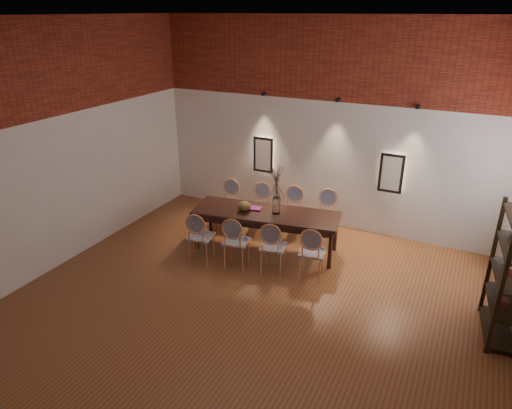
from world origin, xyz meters
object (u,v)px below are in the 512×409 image
at_px(chair_near_c, 273,246).
at_px(vase, 276,205).
at_px(bowl, 244,206).
at_px(shelving_rack, 509,276).
at_px(chair_near_d, 312,252).
at_px(chair_near_b, 236,241).
at_px(book, 254,208).
at_px(chair_far_c, 292,213).
at_px(dining_table, 266,231).
at_px(chair_near_a, 201,236).
at_px(chair_far_d, 325,217).
at_px(chair_far_a, 228,205).
at_px(chair_far_b, 259,209).

distance_m(chair_near_c, vase, 0.83).
bearing_deg(bowl, shelving_rack, -8.54).
distance_m(chair_near_c, chair_near_d, 0.65).
xyz_separation_m(chair_near_b, book, (-0.04, 0.77, 0.30)).
height_order(chair_near_d, chair_far_c, same).
bearing_deg(chair_near_b, chair_near_d, -0.00).
bearing_deg(vase, chair_near_d, -31.90).
height_order(dining_table, chair_near_d, chair_near_d).
xyz_separation_m(chair_near_a, chair_near_c, (1.28, 0.22, 0.00)).
xyz_separation_m(chair_far_d, bowl, (-1.22, -0.96, 0.37)).
bearing_deg(book, chair_near_a, -124.21).
relative_size(chair_near_d, shelving_rack, 0.52).
relative_size(chair_near_c, chair_far_a, 1.00).
relative_size(dining_table, chair_far_c, 2.76).
bearing_deg(chair_near_d, vase, 138.45).
xyz_separation_m(chair_near_a, chair_far_d, (1.68, 1.70, 0.00)).
height_order(chair_near_a, chair_far_d, same).
xyz_separation_m(vase, shelving_rack, (3.64, -0.78, 0.00)).
xyz_separation_m(chair_far_c, shelving_rack, (3.62, -1.49, 0.43)).
relative_size(chair_far_d, vase, 3.13).
xyz_separation_m(chair_near_b, shelving_rack, (4.02, -0.00, 0.43)).
bearing_deg(bowl, chair_near_d, -15.77).
height_order(chair_near_c, chair_far_a, same).
height_order(chair_near_d, chair_far_a, same).
bearing_deg(bowl, dining_table, 16.98).
distance_m(dining_table, chair_near_d, 1.20).
height_order(dining_table, chair_far_d, chair_far_d).
relative_size(chair_far_b, shelving_rack, 0.52).
relative_size(chair_far_b, chair_far_d, 1.00).
bearing_deg(book, chair_near_d, -22.66).
distance_m(dining_table, chair_near_a, 1.20).
xyz_separation_m(chair_near_d, shelving_rack, (2.75, -0.22, 0.43)).
distance_m(chair_far_a, shelving_rack, 5.08).
distance_m(chair_far_b, chair_far_c, 0.65).
bearing_deg(chair_far_a, shelving_rack, 155.83).
height_order(dining_table, vase, vase).
bearing_deg(chair_near_b, bowl, 95.70).
height_order(chair_near_a, book, chair_near_a).
bearing_deg(chair_near_a, chair_near_b, -0.00).
xyz_separation_m(vase, bowl, (-0.56, -0.15, -0.06)).
relative_size(chair_near_a, shelving_rack, 0.52).
bearing_deg(chair_near_b, vase, 53.78).
xyz_separation_m(chair_near_b, chair_far_a, (-0.87, 1.26, 0.00)).
bearing_deg(chair_near_a, chair_far_d, 35.63).
distance_m(chair_near_b, chair_far_b, 1.39).
xyz_separation_m(chair_near_b, chair_far_b, (-0.23, 1.37, 0.00)).
distance_m(chair_far_a, vase, 1.42).
height_order(chair_far_a, chair_far_b, same).
relative_size(chair_near_b, chair_far_c, 1.00).
height_order(bowl, shelving_rack, shelving_rack).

